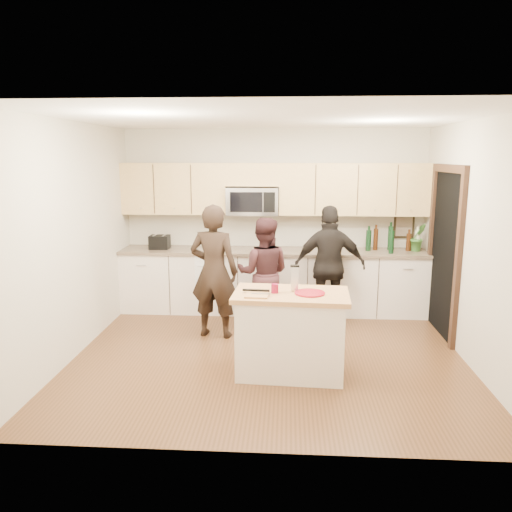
# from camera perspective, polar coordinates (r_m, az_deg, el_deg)

# --- Properties ---
(floor) EXTENTS (4.50, 4.50, 0.00)m
(floor) POSITION_cam_1_polar(r_m,az_deg,el_deg) (6.01, 1.44, -11.15)
(floor) COLOR brown
(floor) RESTS_ON ground
(room_shell) EXTENTS (4.52, 4.02, 2.71)m
(room_shell) POSITION_cam_1_polar(r_m,az_deg,el_deg) (5.58, 1.52, 5.48)
(room_shell) COLOR #BCB4A0
(room_shell) RESTS_ON ground
(back_cabinetry) EXTENTS (4.50, 0.66, 0.94)m
(back_cabinetry) POSITION_cam_1_polar(r_m,az_deg,el_deg) (7.47, 1.95, -2.82)
(back_cabinetry) COLOR silver
(back_cabinetry) RESTS_ON ground
(upper_cabinetry) EXTENTS (4.50, 0.33, 0.75)m
(upper_cabinetry) POSITION_cam_1_polar(r_m,az_deg,el_deg) (7.40, 2.32, 7.80)
(upper_cabinetry) COLOR tan
(upper_cabinetry) RESTS_ON ground
(microwave) EXTENTS (0.76, 0.41, 0.40)m
(microwave) POSITION_cam_1_polar(r_m,az_deg,el_deg) (7.39, -0.38, 6.31)
(microwave) COLOR silver
(microwave) RESTS_ON ground
(doorway) EXTENTS (0.06, 1.25, 2.20)m
(doorway) POSITION_cam_1_polar(r_m,az_deg,el_deg) (6.86, 20.76, 1.01)
(doorway) COLOR black
(doorway) RESTS_ON ground
(framed_picture) EXTENTS (0.30, 0.03, 0.38)m
(framed_picture) POSITION_cam_1_polar(r_m,az_deg,el_deg) (7.80, 16.55, 3.37)
(framed_picture) COLOR black
(framed_picture) RESTS_ON ground
(dish_towel) EXTENTS (0.34, 0.60, 0.48)m
(dish_towel) POSITION_cam_1_polar(r_m,az_deg,el_deg) (7.30, -5.55, -0.55)
(dish_towel) COLOR white
(dish_towel) RESTS_ON ground
(island) EXTENTS (1.24, 0.77, 0.90)m
(island) POSITION_cam_1_polar(r_m,az_deg,el_deg) (5.38, 3.97, -8.78)
(island) COLOR silver
(island) RESTS_ON ground
(red_plate) EXTENTS (0.32, 0.32, 0.02)m
(red_plate) POSITION_cam_1_polar(r_m,az_deg,el_deg) (5.21, 6.17, -4.22)
(red_plate) COLOR maroon
(red_plate) RESTS_ON island
(box_grater) EXTENTS (0.09, 0.05, 0.27)m
(box_grater) POSITION_cam_1_polar(r_m,az_deg,el_deg) (5.26, 4.44, -2.43)
(box_grater) COLOR silver
(box_grater) RESTS_ON red_plate
(drink_glass) EXTENTS (0.08, 0.08, 0.09)m
(drink_glass) POSITION_cam_1_polar(r_m,az_deg,el_deg) (5.21, 2.16, -3.74)
(drink_glass) COLOR maroon
(drink_glass) RESTS_ON island
(cutting_board) EXTENTS (0.24, 0.19, 0.02)m
(cutting_board) POSITION_cam_1_polar(r_m,az_deg,el_deg) (5.08, 0.07, -4.57)
(cutting_board) COLOR #B6884C
(cutting_board) RESTS_ON island
(tongs) EXTENTS (0.29, 0.05, 0.02)m
(tongs) POSITION_cam_1_polar(r_m,az_deg,el_deg) (5.21, 0.01, -3.94)
(tongs) COLOR black
(tongs) RESTS_ON cutting_board
(knife) EXTENTS (0.19, 0.04, 0.01)m
(knife) POSITION_cam_1_polar(r_m,az_deg,el_deg) (5.11, 0.54, -4.34)
(knife) COLOR silver
(knife) RESTS_ON cutting_board
(toaster) EXTENTS (0.29, 0.23, 0.21)m
(toaster) POSITION_cam_1_polar(r_m,az_deg,el_deg) (7.57, -10.95, 1.57)
(toaster) COLOR black
(toaster) RESTS_ON back_cabinetry
(bottle_cluster) EXTENTS (0.79, 0.36, 0.41)m
(bottle_cluster) POSITION_cam_1_polar(r_m,az_deg,el_deg) (7.52, 15.35, 1.96)
(bottle_cluster) COLOR black
(bottle_cluster) RESTS_ON back_cabinetry
(orchid) EXTENTS (0.27, 0.24, 0.41)m
(orchid) POSITION_cam_1_polar(r_m,az_deg,el_deg) (7.60, 18.03, 2.06)
(orchid) COLOR #386E2C
(orchid) RESTS_ON back_cabinetry
(woman_left) EXTENTS (0.68, 0.51, 1.72)m
(woman_left) POSITION_cam_1_polar(r_m,az_deg,el_deg) (6.37, -4.83, -1.77)
(woman_left) COLOR black
(woman_left) RESTS_ON ground
(woman_center) EXTENTS (0.77, 0.62, 1.51)m
(woman_center) POSITION_cam_1_polar(r_m,az_deg,el_deg) (6.70, 0.86, -1.99)
(woman_center) COLOR #33191B
(woman_center) RESTS_ON ground
(woman_right) EXTENTS (0.99, 0.45, 1.65)m
(woman_right) POSITION_cam_1_polar(r_m,az_deg,el_deg) (6.87, 8.41, -1.16)
(woman_right) COLOR black
(woman_right) RESTS_ON ground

